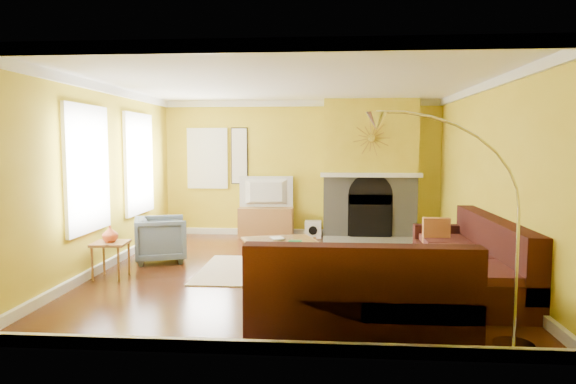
# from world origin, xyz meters

# --- Properties ---
(floor) EXTENTS (5.50, 6.00, 0.02)m
(floor) POSITION_xyz_m (0.00, 0.00, -0.01)
(floor) COLOR #552812
(floor) RESTS_ON ground
(ceiling) EXTENTS (5.50, 6.00, 0.02)m
(ceiling) POSITION_xyz_m (0.00, 0.00, 2.71)
(ceiling) COLOR white
(ceiling) RESTS_ON ground
(wall_back) EXTENTS (5.50, 0.02, 2.70)m
(wall_back) POSITION_xyz_m (0.00, 3.01, 1.35)
(wall_back) COLOR gold
(wall_back) RESTS_ON ground
(wall_front) EXTENTS (5.50, 0.02, 2.70)m
(wall_front) POSITION_xyz_m (0.00, -3.01, 1.35)
(wall_front) COLOR gold
(wall_front) RESTS_ON ground
(wall_left) EXTENTS (0.02, 6.00, 2.70)m
(wall_left) POSITION_xyz_m (-2.76, 0.00, 1.35)
(wall_left) COLOR gold
(wall_left) RESTS_ON ground
(wall_right) EXTENTS (0.02, 6.00, 2.70)m
(wall_right) POSITION_xyz_m (2.76, 0.00, 1.35)
(wall_right) COLOR gold
(wall_right) RESTS_ON ground
(baseboard) EXTENTS (5.50, 6.00, 0.12)m
(baseboard) POSITION_xyz_m (0.00, 0.00, 0.06)
(baseboard) COLOR white
(baseboard) RESTS_ON floor
(crown_molding) EXTENTS (5.50, 6.00, 0.12)m
(crown_molding) POSITION_xyz_m (0.00, 0.00, 2.64)
(crown_molding) COLOR white
(crown_molding) RESTS_ON ceiling
(window_left_near) EXTENTS (0.06, 1.22, 1.72)m
(window_left_near) POSITION_xyz_m (-2.72, 1.30, 1.50)
(window_left_near) COLOR white
(window_left_near) RESTS_ON wall_left
(window_left_far) EXTENTS (0.06, 1.22, 1.72)m
(window_left_far) POSITION_xyz_m (-2.72, -0.60, 1.50)
(window_left_far) COLOR white
(window_left_far) RESTS_ON wall_left
(window_back) EXTENTS (0.82, 0.06, 1.22)m
(window_back) POSITION_xyz_m (-1.90, 2.96, 1.55)
(window_back) COLOR white
(window_back) RESTS_ON wall_back
(wall_art) EXTENTS (0.34, 0.04, 1.14)m
(wall_art) POSITION_xyz_m (-1.25, 2.97, 1.60)
(wall_art) COLOR white
(wall_art) RESTS_ON wall_back
(fireplace) EXTENTS (1.80, 0.40, 2.70)m
(fireplace) POSITION_xyz_m (1.35, 2.80, 1.35)
(fireplace) COLOR gray
(fireplace) RESTS_ON floor
(mantel) EXTENTS (1.92, 0.22, 0.08)m
(mantel) POSITION_xyz_m (1.35, 2.56, 1.25)
(mantel) COLOR white
(mantel) RESTS_ON fireplace
(hearth) EXTENTS (1.80, 0.70, 0.06)m
(hearth) POSITION_xyz_m (1.35, 2.25, 0.03)
(hearth) COLOR gray
(hearth) RESTS_ON floor
(sunburst) EXTENTS (0.70, 0.04, 0.70)m
(sunburst) POSITION_xyz_m (1.35, 2.57, 1.95)
(sunburst) COLOR olive
(sunburst) RESTS_ON fireplace
(rug) EXTENTS (2.40, 1.80, 0.02)m
(rug) POSITION_xyz_m (-0.11, -0.01, 0.01)
(rug) COLOR beige
(rug) RESTS_ON floor
(sectional_sofa) EXTENTS (3.00, 3.40, 0.90)m
(sectional_sofa) POSITION_xyz_m (1.25, -1.00, 0.45)
(sectional_sofa) COLOR #381412
(sectional_sofa) RESTS_ON floor
(coffee_table) EXTENTS (1.33, 1.33, 0.42)m
(coffee_table) POSITION_xyz_m (-0.14, 0.12, 0.21)
(coffee_table) COLOR white
(coffee_table) RESTS_ON floor
(media_console) EXTENTS (1.07, 0.48, 0.59)m
(media_console) POSITION_xyz_m (-0.68, 2.74, 0.29)
(media_console) COLOR olive
(media_console) RESTS_ON floor
(tv) EXTENTS (1.07, 0.22, 0.61)m
(tv) POSITION_xyz_m (-0.68, 2.74, 0.89)
(tv) COLOR black
(tv) RESTS_ON media_console
(subwoofer) EXTENTS (0.32, 0.32, 0.32)m
(subwoofer) POSITION_xyz_m (0.25, 2.76, 0.16)
(subwoofer) COLOR white
(subwoofer) RESTS_ON floor
(armchair) EXTENTS (0.99, 0.97, 0.71)m
(armchair) POSITION_xyz_m (-2.07, 0.47, 0.35)
(armchair) COLOR slate
(armchair) RESTS_ON floor
(side_table) EXTENTS (0.49, 0.49, 0.50)m
(side_table) POSITION_xyz_m (-2.43, -0.57, 0.25)
(side_table) COLOR olive
(side_table) RESTS_ON floor
(vase) EXTENTS (0.26, 0.26, 0.22)m
(vase) POSITION_xyz_m (-2.43, -0.57, 0.61)
(vase) COLOR #D95629
(vase) RESTS_ON side_table
(book) EXTENTS (0.26, 0.29, 0.02)m
(book) POSITION_xyz_m (-0.30, 0.23, 0.43)
(book) COLOR white
(book) RESTS_ON coffee_table
(arc_lamp) EXTENTS (1.34, 0.36, 2.10)m
(arc_lamp) POSITION_xyz_m (1.62, -2.71, 1.05)
(arc_lamp) COLOR silver
(arc_lamp) RESTS_ON floor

